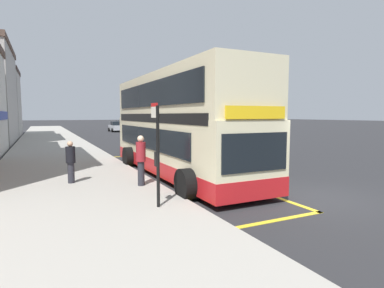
{
  "coord_description": "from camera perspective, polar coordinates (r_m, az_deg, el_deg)",
  "views": [
    {
      "loc": [
        -7.84,
        -7.23,
        2.65
      ],
      "look_at": [
        -2.05,
        4.75,
        1.4
      ],
      "focal_mm": 29.14,
      "sensor_mm": 36.0,
      "label": 1
    }
  ],
  "objects": [
    {
      "name": "double_decker_bus",
      "position": [
        13.75,
        -2.72,
        2.91
      ],
      "size": [
        3.28,
        11.23,
        4.4
      ],
      "color": "beige",
      "rests_on": "ground"
    },
    {
      "name": "parked_car_navy_across",
      "position": [
        55.94,
        -12.82,
        3.34
      ],
      "size": [
        2.09,
        4.2,
        1.62
      ],
      "rotation": [
        0.0,
        0.0,
        -0.03
      ],
      "color": "navy",
      "rests_on": "ground"
    },
    {
      "name": "bus_stop_sign",
      "position": [
        8.5,
        -6.43,
        -0.49
      ],
      "size": [
        0.09,
        0.51,
        2.83
      ],
      "color": "black",
      "rests_on": "pavement_near"
    },
    {
      "name": "parked_car_white_ahead",
      "position": [
        26.52,
        -2.37,
        1.36
      ],
      "size": [
        2.09,
        4.2,
        1.62
      ],
      "rotation": [
        0.0,
        0.0,
        3.14
      ],
      "color": "silver",
      "rests_on": "ground"
    },
    {
      "name": "ground_plane",
      "position": [
        40.09,
        -14.47,
        1.4
      ],
      "size": [
        260.0,
        260.0,
        0.0
      ],
      "primitive_type": "plane",
      "color": "#28282B"
    },
    {
      "name": "pedestrian_waiting_near_sign",
      "position": [
        12.31,
        -21.32,
        -2.83
      ],
      "size": [
        0.34,
        0.34,
        1.55
      ],
      "color": "#26262D",
      "rests_on": "pavement_near"
    },
    {
      "name": "parked_car_silver_behind",
      "position": [
        50.47,
        -13.64,
        3.11
      ],
      "size": [
        2.09,
        4.2,
        1.62
      ],
      "rotation": [
        0.0,
        0.0,
        0.02
      ],
      "color": "#B2B5BA",
      "rests_on": "ground"
    },
    {
      "name": "bus_bay_markings",
      "position": [
        14.11,
        -3.16,
        -5.46
      ],
      "size": [
        2.96,
        13.88,
        0.01
      ],
      "color": "yellow",
      "rests_on": "ground"
    },
    {
      "name": "pavement_near",
      "position": [
        39.32,
        -24.52,
        1.12
      ],
      "size": [
        6.0,
        76.0,
        0.14
      ],
      "primitive_type": "cube",
      "color": "#A39E93",
      "rests_on": "ground"
    },
    {
      "name": "pedestrian_further_back",
      "position": [
        11.18,
        -9.34,
        -2.59
      ],
      "size": [
        0.34,
        0.34,
        1.79
      ],
      "color": "#26262D",
      "rests_on": "pavement_near"
    }
  ]
}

